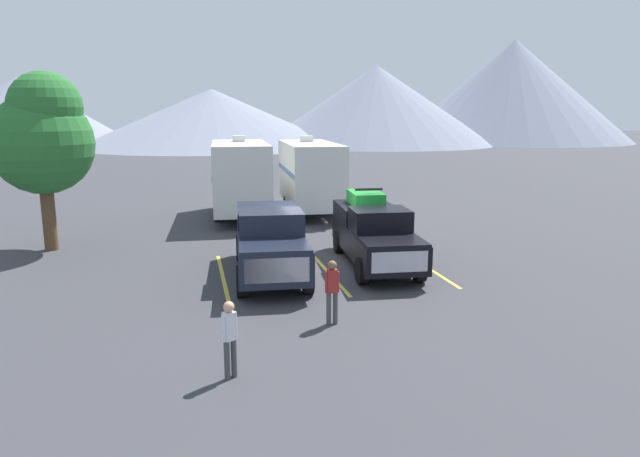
# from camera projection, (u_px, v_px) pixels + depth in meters

# --- Properties ---
(ground_plane) EXTENTS (240.00, 240.00, 0.00)m
(ground_plane) POSITION_uv_depth(u_px,v_px,m) (321.00, 265.00, 19.19)
(ground_plane) COLOR #38383D
(pickup_truck_a) EXTENTS (2.53, 5.97, 2.15)m
(pickup_truck_a) POSITION_uv_depth(u_px,v_px,m) (270.00, 239.00, 17.81)
(pickup_truck_a) COLOR black
(pickup_truck_a) RESTS_ON ground
(pickup_truck_b) EXTENTS (2.45, 5.94, 2.46)m
(pickup_truck_b) POSITION_uv_depth(u_px,v_px,m) (374.00, 231.00, 19.07)
(pickup_truck_b) COLOR black
(pickup_truck_b) RESTS_ON ground
(lot_stripe_a) EXTENTS (0.12, 5.50, 0.01)m
(lot_stripe_a) POSITION_uv_depth(u_px,v_px,m) (223.00, 277.00, 17.69)
(lot_stripe_a) COLOR gold
(lot_stripe_a) RESTS_ON ground
(lot_stripe_b) EXTENTS (0.12, 5.50, 0.01)m
(lot_stripe_b) POSITION_uv_depth(u_px,v_px,m) (327.00, 271.00, 18.42)
(lot_stripe_b) COLOR gold
(lot_stripe_b) RESTS_ON ground
(lot_stripe_c) EXTENTS (0.12, 5.50, 0.01)m
(lot_stripe_c) POSITION_uv_depth(u_px,v_px,m) (423.00, 265.00, 19.16)
(lot_stripe_c) COLOR gold
(lot_stripe_c) RESTS_ON ground
(camper_trailer_a) EXTENTS (2.97, 7.93, 3.91)m
(camper_trailer_a) POSITION_uv_depth(u_px,v_px,m) (240.00, 175.00, 27.38)
(camper_trailer_a) COLOR silver
(camper_trailer_a) RESTS_ON ground
(camper_trailer_b) EXTENTS (2.87, 8.37, 3.84)m
(camper_trailer_b) POSITION_uv_depth(u_px,v_px,m) (310.00, 173.00, 28.77)
(camper_trailer_b) COLOR silver
(camper_trailer_b) RESTS_ON ground
(person_a) EXTENTS (0.35, 0.22, 1.58)m
(person_a) POSITION_uv_depth(u_px,v_px,m) (332.00, 288.00, 13.62)
(person_a) COLOR #3F3F42
(person_a) RESTS_ON ground
(person_b) EXTENTS (0.31, 0.27, 1.54)m
(person_b) POSITION_uv_depth(u_px,v_px,m) (230.00, 334.00, 10.82)
(person_b) COLOR #3F3F42
(person_b) RESTS_ON ground
(tree_a) EXTENTS (3.64, 3.64, 6.47)m
(tree_a) POSITION_uv_depth(u_px,v_px,m) (43.00, 135.00, 20.42)
(tree_a) COLOR brown
(tree_a) RESTS_ON ground
(mountain_ridge) EXTENTS (137.50, 46.32, 17.49)m
(mountain_ridge) POSITION_uv_depth(u_px,v_px,m) (309.00, 104.00, 91.70)
(mountain_ridge) COLOR gray
(mountain_ridge) RESTS_ON ground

